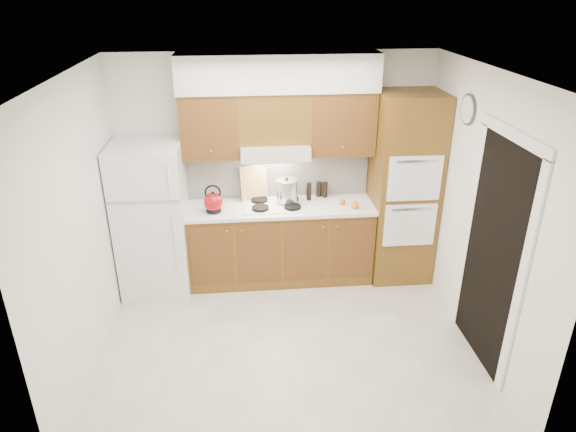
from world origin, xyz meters
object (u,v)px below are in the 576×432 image
at_px(stock_pot, 287,191).
at_px(oven_cabinet, 403,189).
at_px(kettle, 213,202).
at_px(fridge, 153,219).

bearing_deg(stock_pot, oven_cabinet, -3.54).
bearing_deg(kettle, stock_pot, 35.64).
bearing_deg(oven_cabinet, fridge, -179.30).
xyz_separation_m(kettle, stock_pot, (0.83, 0.17, 0.04)).
distance_m(fridge, kettle, 0.71).
height_order(fridge, kettle, fridge).
relative_size(fridge, kettle, 8.12).
height_order(kettle, stock_pot, stock_pot).
xyz_separation_m(fridge, kettle, (0.68, -0.05, 0.20)).
xyz_separation_m(oven_cabinet, stock_pot, (-1.33, 0.08, -0.01)).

